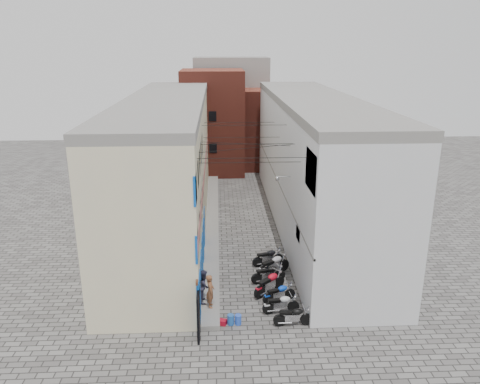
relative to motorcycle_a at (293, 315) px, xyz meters
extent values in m
plane|color=#524F4D|center=(-1.74, -0.26, -0.53)|extent=(90.00, 90.00, 0.00)
cube|color=gray|center=(-3.79, 12.74, -0.40)|extent=(0.90, 26.00, 0.25)
cube|color=beige|center=(-6.74, 12.74, 3.72)|extent=(5.00, 26.00, 8.50)
cube|color=#D17A75|center=(-4.28, 12.74, 3.47)|extent=(0.10, 26.00, 0.80)
cube|color=#0B4EB2|center=(-4.27, 4.64, 0.77)|extent=(0.12, 10.20, 2.40)
cube|color=#0B4EB2|center=(-4.29, 4.64, 4.77)|extent=(0.10, 10.20, 4.00)
cube|color=gray|center=(-6.74, 12.74, 8.22)|extent=(5.10, 26.00, 0.50)
cube|color=black|center=(-4.26, -0.66, 0.57)|extent=(0.10, 1.20, 2.20)
cube|color=silver|center=(3.26, 12.74, 3.72)|extent=(5.00, 26.00, 8.50)
cube|color=#0B4EB2|center=(0.81, 1.24, 6.47)|extent=(0.10, 2.40, 1.80)
cube|color=white|center=(0.82, 3.74, 2.47)|extent=(0.08, 1.00, 0.70)
cylinder|color=#B2B2B7|center=(0.41, 6.74, 4.67)|extent=(0.80, 0.06, 0.06)
sphere|color=#B2B2B7|center=(0.01, 6.74, 4.57)|extent=(0.28, 0.28, 0.28)
cube|color=gray|center=(3.26, 12.74, 8.22)|extent=(5.10, 26.00, 0.50)
cube|color=gray|center=(0.80, 12.74, 2.87)|extent=(0.10, 26.00, 0.12)
cube|color=maroon|center=(-3.74, 27.74, 4.47)|extent=(6.00, 6.00, 10.00)
cube|color=maroon|center=(1.26, 29.74, 3.47)|extent=(5.00, 6.00, 8.00)
cube|color=gray|center=(-1.74, 33.74, 4.97)|extent=(8.00, 5.00, 11.00)
cube|color=black|center=(-1.74, 24.94, 0.67)|extent=(2.00, 0.30, 2.40)
cylinder|color=black|center=(-1.74, 1.74, 6.97)|extent=(5.20, 0.02, 0.02)
cylinder|color=black|center=(-1.74, 3.74, 6.27)|extent=(5.20, 0.02, 0.02)
cylinder|color=black|center=(-1.74, 6.24, 6.67)|extent=(5.20, 0.02, 0.02)
cylinder|color=black|center=(-1.74, 8.74, 7.27)|extent=(5.20, 0.02, 0.02)
cylinder|color=black|center=(-1.74, 11.74, 5.97)|extent=(5.20, 0.02, 0.02)
cylinder|color=black|center=(-1.74, 14.74, 6.47)|extent=(5.20, 0.02, 0.02)
cylinder|color=black|center=(-1.74, 4.74, 6.77)|extent=(5.65, 2.07, 0.02)
cylinder|color=black|center=(-1.74, 7.74, 6.37)|extent=(5.80, 1.58, 0.02)
imported|color=brown|center=(-3.78, 1.42, 0.56)|extent=(0.42, 0.62, 1.67)
imported|color=#2F2F47|center=(-4.09, 1.92, 0.56)|extent=(0.66, 0.83, 1.67)
cylinder|color=#2054A4|center=(-2.85, 0.24, -0.28)|extent=(0.37, 0.37, 0.49)
cylinder|color=blue|center=(-2.50, 0.24, -0.29)|extent=(0.40, 0.40, 0.47)
cube|color=#A20B1F|center=(-3.23, 0.24, -0.41)|extent=(0.45, 0.40, 0.24)
camera|label=1|loc=(-3.33, -18.46, 11.80)|focal=35.00mm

